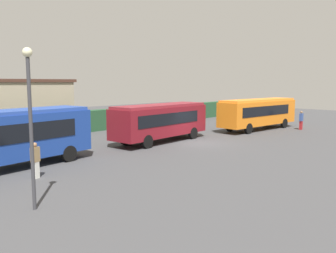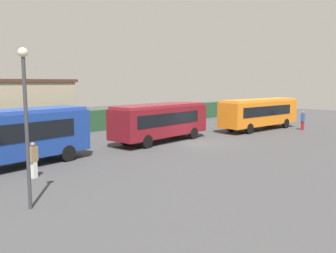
{
  "view_description": "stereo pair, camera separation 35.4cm",
  "coord_description": "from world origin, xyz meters",
  "px_view_note": "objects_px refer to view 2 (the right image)",
  "views": [
    {
      "loc": [
        -22.29,
        -17.33,
        4.84
      ],
      "look_at": [
        -1.56,
        1.9,
        1.31
      ],
      "focal_mm": 38.08,
      "sensor_mm": 36.0,
      "label": 1
    },
    {
      "loc": [
        -22.05,
        -17.59,
        4.84
      ],
      "look_at": [
        -1.56,
        1.9,
        1.31
      ],
      "focal_mm": 38.08,
      "sensor_mm": 36.0,
      "label": 2
    }
  ],
  "objects_px": {
    "bus_orange": "(260,112)",
    "person_center": "(235,120)",
    "lamppost": "(26,111)",
    "bus_blue": "(14,135)",
    "person_far": "(303,120)",
    "person_left": "(33,159)",
    "person_right": "(250,119)",
    "bus_maroon": "(161,120)",
    "traffic_cone": "(233,120)"
  },
  "relations": [
    {
      "from": "bus_maroon",
      "to": "person_center",
      "type": "bearing_deg",
      "value": -2.13
    },
    {
      "from": "person_left",
      "to": "lamppost",
      "type": "distance_m",
      "value": 5.47
    },
    {
      "from": "person_right",
      "to": "traffic_cone",
      "type": "height_order",
      "value": "person_right"
    },
    {
      "from": "bus_blue",
      "to": "traffic_cone",
      "type": "height_order",
      "value": "bus_blue"
    },
    {
      "from": "bus_blue",
      "to": "bus_orange",
      "type": "xyz_separation_m",
      "value": [
        24.16,
        -1.99,
        -0.08
      ]
    },
    {
      "from": "person_left",
      "to": "person_right",
      "type": "bearing_deg",
      "value": -102.61
    },
    {
      "from": "traffic_cone",
      "to": "lamppost",
      "type": "bearing_deg",
      "value": -160.68
    },
    {
      "from": "bus_blue",
      "to": "person_left",
      "type": "distance_m",
      "value": 3.16
    },
    {
      "from": "person_center",
      "to": "lamppost",
      "type": "relative_size",
      "value": 0.27
    },
    {
      "from": "bus_orange",
      "to": "person_far",
      "type": "distance_m",
      "value": 4.45
    },
    {
      "from": "person_far",
      "to": "person_right",
      "type": "bearing_deg",
      "value": -166.8
    },
    {
      "from": "traffic_cone",
      "to": "bus_blue",
      "type": "bearing_deg",
      "value": -172.95
    },
    {
      "from": "person_left",
      "to": "person_right",
      "type": "relative_size",
      "value": 1.11
    },
    {
      "from": "person_center",
      "to": "traffic_cone",
      "type": "height_order",
      "value": "person_center"
    },
    {
      "from": "bus_orange",
      "to": "person_center",
      "type": "distance_m",
      "value": 2.65
    },
    {
      "from": "bus_maroon",
      "to": "traffic_cone",
      "type": "relative_size",
      "value": 15.87
    },
    {
      "from": "bus_orange",
      "to": "lamppost",
      "type": "xyz_separation_m",
      "value": [
        -26.7,
        -5.18,
        1.96
      ]
    },
    {
      "from": "bus_orange",
      "to": "lamppost",
      "type": "relative_size",
      "value": 1.75
    },
    {
      "from": "bus_maroon",
      "to": "person_far",
      "type": "xyz_separation_m",
      "value": [
        15.11,
        -5.37,
        -0.76
      ]
    },
    {
      "from": "bus_orange",
      "to": "person_far",
      "type": "relative_size",
      "value": 5.58
    },
    {
      "from": "bus_orange",
      "to": "person_center",
      "type": "relative_size",
      "value": 6.5
    },
    {
      "from": "bus_blue",
      "to": "person_far",
      "type": "distance_m",
      "value": 27.61
    },
    {
      "from": "person_center",
      "to": "lamppost",
      "type": "xyz_separation_m",
      "value": [
        -25.84,
        -7.51,
        2.9
      ]
    },
    {
      "from": "person_center",
      "to": "lamppost",
      "type": "distance_m",
      "value": 27.07
    },
    {
      "from": "bus_maroon",
      "to": "lamppost",
      "type": "relative_size",
      "value": 1.56
    },
    {
      "from": "bus_blue",
      "to": "lamppost",
      "type": "xyz_separation_m",
      "value": [
        -2.53,
        -7.17,
        1.88
      ]
    },
    {
      "from": "bus_blue",
      "to": "person_center",
      "type": "relative_size",
      "value": 5.6
    },
    {
      "from": "person_center",
      "to": "person_far",
      "type": "height_order",
      "value": "person_far"
    },
    {
      "from": "person_left",
      "to": "person_right",
      "type": "distance_m",
      "value": 26.2
    },
    {
      "from": "person_left",
      "to": "person_center",
      "type": "bearing_deg",
      "value": -101.07
    },
    {
      "from": "person_far",
      "to": "traffic_cone",
      "type": "relative_size",
      "value": 3.19
    },
    {
      "from": "bus_maroon",
      "to": "person_left",
      "type": "distance_m",
      "value": 12.75
    },
    {
      "from": "person_left",
      "to": "person_center",
      "type": "relative_size",
      "value": 1.12
    },
    {
      "from": "traffic_cone",
      "to": "lamppost",
      "type": "height_order",
      "value": "lamppost"
    },
    {
      "from": "bus_maroon",
      "to": "person_right",
      "type": "distance_m",
      "value": 13.72
    },
    {
      "from": "bus_orange",
      "to": "person_center",
      "type": "bearing_deg",
      "value": 114.87
    },
    {
      "from": "lamppost",
      "to": "bus_orange",
      "type": "bearing_deg",
      "value": 10.99
    },
    {
      "from": "bus_blue",
      "to": "person_left",
      "type": "xyz_separation_m",
      "value": [
        -0.36,
        -3.0,
        -0.91
      ]
    },
    {
      "from": "bus_orange",
      "to": "person_right",
      "type": "distance_m",
      "value": 2.64
    },
    {
      "from": "bus_blue",
      "to": "person_center",
      "type": "xyz_separation_m",
      "value": [
        23.31,
        0.34,
        -1.02
      ]
    },
    {
      "from": "bus_blue",
      "to": "person_left",
      "type": "height_order",
      "value": "bus_blue"
    },
    {
      "from": "person_right",
      "to": "lamppost",
      "type": "distance_m",
      "value": 29.24
    },
    {
      "from": "bus_blue",
      "to": "traffic_cone",
      "type": "bearing_deg",
      "value": 0.94
    },
    {
      "from": "lamppost",
      "to": "person_center",
      "type": "bearing_deg",
      "value": 16.21
    },
    {
      "from": "lamppost",
      "to": "person_right",
      "type": "bearing_deg",
      "value": 14.19
    },
    {
      "from": "person_left",
      "to": "lamppost",
      "type": "relative_size",
      "value": 0.3
    },
    {
      "from": "bus_orange",
      "to": "traffic_cone",
      "type": "bearing_deg",
      "value": 61.62
    },
    {
      "from": "bus_orange",
      "to": "traffic_cone",
      "type": "height_order",
      "value": "bus_orange"
    },
    {
      "from": "person_right",
      "to": "bus_maroon",
      "type": "bearing_deg",
      "value": -22.58
    },
    {
      "from": "person_right",
      "to": "lamppost",
      "type": "relative_size",
      "value": 0.27
    }
  ]
}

